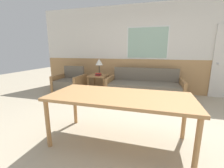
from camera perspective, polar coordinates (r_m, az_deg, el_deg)
name	(u,v)px	position (r m, az deg, el deg)	size (l,w,h in m)	color
ground_plane	(134,131)	(2.66, 8.33, -17.41)	(16.00, 16.00, 0.00)	#B2A58C
wall_back	(147,49)	(4.92, 13.17, 12.71)	(7.20, 0.09, 2.70)	tan
couch	(144,89)	(4.42, 12.05, -1.73)	(2.09, 0.87, 0.80)	#9E7042
armchair	(70,85)	(4.92, -15.76, -0.30)	(0.85, 0.76, 0.82)	#9E7042
side_table	(99,78)	(4.71, -5.13, 2.28)	(0.56, 0.56, 0.57)	#9E7042
table_lamp	(99,62)	(4.74, -4.94, 8.23)	(0.24, 0.24, 0.50)	#262628
book_stack	(98,75)	(4.59, -5.27, 3.61)	(0.17, 0.17, 0.08)	#B22823
dining_table	(119,100)	(2.09, 2.84, -6.00)	(1.96, 0.85, 0.72)	#B27F4C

